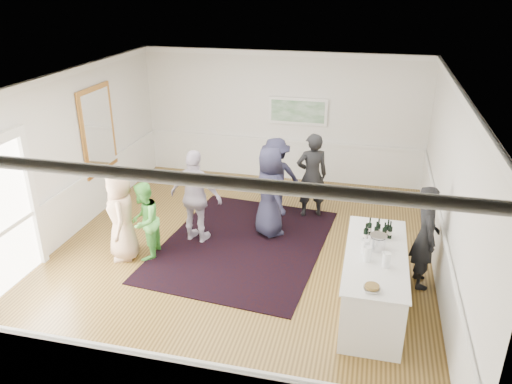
% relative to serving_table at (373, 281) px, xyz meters
% --- Properties ---
extents(floor, '(8.00, 8.00, 0.00)m').
position_rel_serving_table_xyz_m(floor, '(-2.42, 1.12, -0.49)').
color(floor, olive).
rests_on(floor, ground).
extents(ceiling, '(7.00, 8.00, 0.02)m').
position_rel_serving_table_xyz_m(ceiling, '(-2.42, 1.12, 2.71)').
color(ceiling, white).
rests_on(ceiling, wall_back).
extents(wall_left, '(0.02, 8.00, 3.20)m').
position_rel_serving_table_xyz_m(wall_left, '(-5.92, 1.12, 1.11)').
color(wall_left, white).
rests_on(wall_left, floor).
extents(wall_right, '(0.02, 8.00, 3.20)m').
position_rel_serving_table_xyz_m(wall_right, '(1.08, 1.12, 1.11)').
color(wall_right, white).
rests_on(wall_right, floor).
extents(wall_back, '(7.00, 0.02, 3.20)m').
position_rel_serving_table_xyz_m(wall_back, '(-2.42, 5.12, 1.11)').
color(wall_back, white).
rests_on(wall_back, floor).
extents(wall_front, '(7.00, 0.02, 3.20)m').
position_rel_serving_table_xyz_m(wall_front, '(-2.42, -2.88, 1.11)').
color(wall_front, white).
rests_on(wall_front, floor).
extents(wainscoting, '(7.00, 8.00, 1.00)m').
position_rel_serving_table_xyz_m(wainscoting, '(-2.42, 1.12, 0.01)').
color(wainscoting, white).
rests_on(wainscoting, floor).
extents(mirror, '(0.05, 1.25, 1.85)m').
position_rel_serving_table_xyz_m(mirror, '(-5.87, 2.42, 1.31)').
color(mirror, '#BB7C37').
rests_on(mirror, wall_left).
extents(landscape_painting, '(1.44, 0.06, 0.66)m').
position_rel_serving_table_xyz_m(landscape_painting, '(-2.02, 5.07, 1.29)').
color(landscape_painting, white).
rests_on(landscape_painting, wall_back).
extents(area_rug, '(3.31, 4.15, 0.02)m').
position_rel_serving_table_xyz_m(area_rug, '(-2.46, 1.47, -0.48)').
color(area_rug, black).
rests_on(area_rug, floor).
extents(serving_table, '(0.92, 2.42, 0.98)m').
position_rel_serving_table_xyz_m(serving_table, '(0.00, 0.00, 0.00)').
color(serving_table, white).
rests_on(serving_table, floor).
extents(bartender, '(0.52, 0.70, 1.78)m').
position_rel_serving_table_xyz_m(bartender, '(0.78, 0.89, 0.40)').
color(bartender, black).
rests_on(bartender, floor).
extents(guest_tan, '(0.84, 0.98, 1.69)m').
position_rel_serving_table_xyz_m(guest_tan, '(-4.48, 0.54, 0.35)').
color(guest_tan, tan).
rests_on(guest_tan, floor).
extents(guest_green, '(0.62, 0.76, 1.47)m').
position_rel_serving_table_xyz_m(guest_green, '(-4.09, 0.64, 0.24)').
color(guest_green, '#63D153').
rests_on(guest_green, floor).
extents(guest_lilac, '(1.15, 0.64, 1.86)m').
position_rel_serving_table_xyz_m(guest_lilac, '(-3.38, 1.45, 0.44)').
color(guest_lilac, '#BCB0C5').
rests_on(guest_lilac, floor).
extents(guest_dark_a, '(1.27, 1.09, 1.70)m').
position_rel_serving_table_xyz_m(guest_dark_a, '(-2.15, 3.02, 0.36)').
color(guest_dark_a, '#222239').
rests_on(guest_dark_a, floor).
extents(guest_dark_b, '(0.79, 0.66, 1.85)m').
position_rel_serving_table_xyz_m(guest_dark_b, '(-1.38, 3.07, 0.43)').
color(guest_dark_b, black).
rests_on(guest_dark_b, floor).
extents(guest_navy, '(0.99, 1.06, 1.82)m').
position_rel_serving_table_xyz_m(guest_navy, '(-2.07, 2.06, 0.42)').
color(guest_navy, '#222239').
rests_on(guest_navy, floor).
extents(wine_bottles, '(0.45, 0.31, 0.31)m').
position_rel_serving_table_xyz_m(wine_bottles, '(-0.01, 0.50, 0.64)').
color(wine_bottles, black).
rests_on(wine_bottles, serving_table).
extents(juice_pitchers, '(0.42, 0.43, 0.24)m').
position_rel_serving_table_xyz_m(juice_pitchers, '(-0.06, -0.21, 0.61)').
color(juice_pitchers, '#61B841').
rests_on(juice_pitchers, serving_table).
extents(ice_bucket, '(0.26, 0.26, 0.25)m').
position_rel_serving_table_xyz_m(ice_bucket, '(0.01, 0.13, 0.60)').
color(ice_bucket, silver).
rests_on(ice_bucket, serving_table).
extents(nut_bowl, '(0.24, 0.24, 0.07)m').
position_rel_serving_table_xyz_m(nut_bowl, '(-0.05, -0.99, 0.52)').
color(nut_bowl, white).
rests_on(nut_bowl, serving_table).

